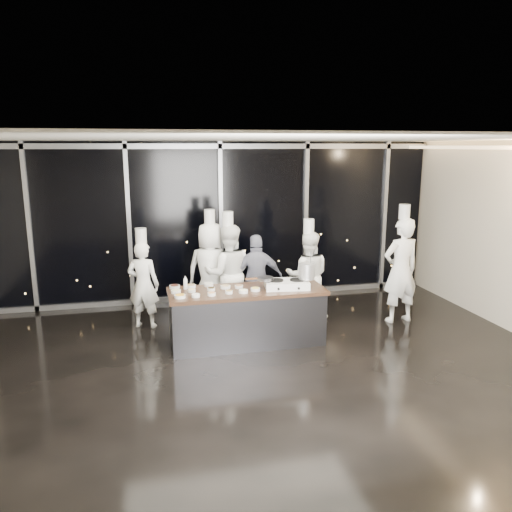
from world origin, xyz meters
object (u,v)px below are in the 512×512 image
(frying_pan, at_px, (264,279))
(chef_right, at_px, (308,275))
(chef_center, at_px, (228,273))
(stock_pot, at_px, (307,271))
(demo_counter, at_px, (247,316))
(stove, at_px, (287,284))
(chef_side, at_px, (401,269))
(chef_far_left, at_px, (143,283))
(chef_left, at_px, (211,270))
(guest, at_px, (257,278))

(frying_pan, relative_size, chef_right, 0.25)
(chef_center, bearing_deg, stock_pot, 136.74)
(chef_right, bearing_deg, demo_counter, 50.31)
(stove, xyz_separation_m, chef_side, (2.25, 0.46, -0.00))
(demo_counter, bearing_deg, chef_far_left, 144.11)
(chef_side, bearing_deg, chef_center, -19.79)
(chef_left, relative_size, chef_side, 0.95)
(chef_left, bearing_deg, guest, 178.21)
(chef_left, xyz_separation_m, chef_center, (0.29, -0.24, -0.01))
(chef_center, bearing_deg, frying_pan, 114.48)
(stove, bearing_deg, chef_right, 62.53)
(chef_far_left, relative_size, guest, 1.10)
(guest, bearing_deg, stock_pot, 119.98)
(chef_far_left, xyz_separation_m, chef_side, (4.47, -0.75, 0.18))
(chef_center, bearing_deg, chef_right, 177.28)
(chef_left, distance_m, guest, 0.86)
(demo_counter, xyz_separation_m, stove, (0.63, -0.07, 0.51))
(frying_pan, bearing_deg, chef_left, 124.08)
(guest, bearing_deg, frying_pan, 86.42)
(guest, height_order, chef_right, chef_right)
(stove, height_order, chef_left, chef_left)
(stove, xyz_separation_m, chef_left, (-1.02, 1.41, -0.06))
(stock_pot, distance_m, chef_right, 1.12)
(stove, relative_size, guest, 0.46)
(stock_pot, bearing_deg, demo_counter, 174.07)
(demo_counter, distance_m, guest, 1.12)
(chef_left, height_order, chef_side, chef_side)
(chef_right, distance_m, chef_side, 1.65)
(demo_counter, distance_m, stock_pot, 1.19)
(frying_pan, xyz_separation_m, stock_pot, (0.67, -0.08, 0.10))
(frying_pan, relative_size, chef_side, 0.22)
(stove, relative_size, chef_left, 0.37)
(frying_pan, bearing_deg, stove, -0.44)
(stock_pot, distance_m, chef_left, 1.98)
(stock_pot, relative_size, chef_right, 0.14)
(chef_left, xyz_separation_m, guest, (0.78, -0.36, -0.11))
(demo_counter, xyz_separation_m, chef_far_left, (-1.59, 1.15, 0.33))
(stock_pot, distance_m, chef_center, 1.62)
(demo_counter, xyz_separation_m, chef_center, (-0.10, 1.11, 0.44))
(chef_center, bearing_deg, stove, 127.62)
(stock_pot, bearing_deg, guest, 117.09)
(frying_pan, xyz_separation_m, guest, (0.11, 1.00, -0.27))
(chef_far_left, distance_m, chef_center, 1.49)
(chef_far_left, height_order, chef_side, chef_side)
(chef_side, bearing_deg, guest, -19.73)
(guest, relative_size, chef_right, 0.86)
(chef_left, height_order, chef_center, chef_left)
(demo_counter, relative_size, chef_center, 1.23)
(guest, xyz_separation_m, chef_right, (0.92, -0.09, 0.03))
(demo_counter, relative_size, frying_pan, 5.29)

